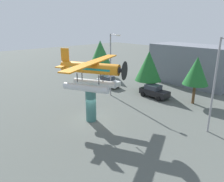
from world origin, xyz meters
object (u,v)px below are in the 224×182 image
streetlight_primary (111,61)px  tree_west (100,52)px  display_pedestal (91,105)px  floatplane_monument (91,73)px  car_mid_black (154,91)px  streetlight_secondary (217,81)px  tree_center_back (196,71)px  car_near_white (108,81)px  tree_east (149,66)px  storefront_building (191,64)px

streetlight_primary → tree_west: size_ratio=1.26×
display_pedestal → streetlight_primary: 9.29m
floatplane_monument → car_mid_black: (-0.31, 11.10, -4.36)m
streetlight_secondary → tree_west: size_ratio=1.30×
streetlight_primary → tree_center_back: (9.55, 5.66, -0.68)m
car_near_white → tree_east: bearing=21.5°
streetlight_primary → tree_west: bearing=147.7°
car_near_white → car_mid_black: size_ratio=1.00×
display_pedestal → car_mid_black: size_ratio=0.85×
streetlight_secondary → tree_east: streetlight_secondary is taller
floatplane_monument → streetlight_secondary: streetlight_secondary is taller
streetlight_primary → tree_west: (-10.64, 6.71, -0.34)m
display_pedestal → tree_east: 12.79m
display_pedestal → tree_west: bearing=137.9°
streetlight_secondary → tree_center_back: (-4.98, 6.12, -0.80)m
car_mid_black → tree_center_back: tree_center_back is taller
car_near_white → streetlight_secondary: size_ratio=0.47×
car_near_white → tree_west: 8.82m
display_pedestal → streetlight_primary: (-4.82, 7.27, 3.18)m
car_near_white → car_mid_black: bearing=8.4°
streetlight_primary → tree_east: size_ratio=1.40×
car_mid_black → storefront_building: size_ratio=0.32×
display_pedestal → car_near_white: bearing=130.9°
floatplane_monument → car_near_white: bearing=104.9°
streetlight_secondary → storefront_building: 18.54m
streetlight_primary → streetlight_secondary: size_ratio=0.97×
car_mid_black → tree_west: bearing=169.5°
display_pedestal → streetlight_primary: bearing=123.5°
display_pedestal → storefront_building: bearing=92.0°
streetlight_primary → tree_east: streetlight_primary is taller
streetlight_primary → tree_east: bearing=64.1°
car_near_white → tree_center_back: size_ratio=0.69×
car_mid_black → streetlight_secondary: (9.91, -4.35, 4.21)m
display_pedestal → streetlight_secondary: size_ratio=0.40×
car_mid_black → tree_center_back: 6.25m
streetlight_primary → streetlight_secondary: bearing=-1.8°
car_mid_black → streetlight_primary: size_ratio=0.49×
storefront_building → tree_center_back: 10.65m
streetlight_secondary → storefront_building: streetlight_secondary is taller
display_pedestal → tree_east: tree_east is taller
car_near_white → tree_east: tree_east is taller
floatplane_monument → car_near_white: size_ratio=2.33×
tree_west → tree_east: (13.11, -1.61, -0.64)m
floatplane_monument → tree_center_back: bearing=43.8°
display_pedestal → streetlight_secondary: bearing=35.0°
storefront_building → tree_east: (-1.59, -9.63, 0.73)m
tree_east → car_near_white: bearing=-158.5°
storefront_building → car_mid_black: bearing=-87.0°
storefront_building → car_near_white: bearing=-122.9°
tree_east → streetlight_primary: bearing=-115.9°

